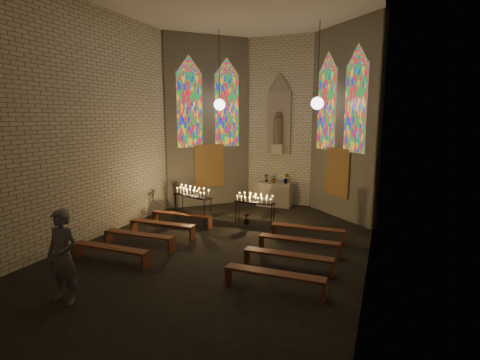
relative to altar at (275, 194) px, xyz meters
name	(u,v)px	position (x,y,z in m)	size (l,w,h in m)	color
floor	(222,247)	(0.00, -5.45, -0.50)	(12.00, 12.00, 0.00)	black
room	(260,117)	(0.00, -2.08, 3.22)	(8.22, 12.43, 7.00)	beige
altar	(275,194)	(0.00, 0.00, 0.00)	(1.40, 0.60, 1.00)	#B7AF95
flower_vase_left	(266,178)	(-0.39, 0.04, 0.68)	(0.19, 0.13, 0.36)	#4C723F
flower_vase_center	(273,179)	(-0.04, -0.09, 0.69)	(0.34, 0.29, 0.38)	#4C723F
flower_vase_right	(286,178)	(0.49, 0.00, 0.72)	(0.24, 0.19, 0.43)	#4C723F
aisle_flower_pot	(246,219)	(-0.16, -2.97, -0.30)	(0.22, 0.22, 0.39)	#4C723F
votive_stand_left	(193,193)	(-2.05, -3.40, 0.54)	(1.69, 0.95, 1.21)	black
votive_stand_right	(255,200)	(0.15, -2.98, 0.39)	(1.43, 0.42, 1.04)	black
pew_left_0	(181,216)	(-2.20, -3.96, -0.15)	(2.22, 0.31, 0.43)	#5C2C1A
pew_right_0	(308,230)	(2.20, -3.96, -0.15)	(2.22, 0.31, 0.43)	#5C2C1A
pew_left_1	(162,225)	(-2.20, -5.16, -0.15)	(2.22, 0.31, 0.43)	#5C2C1A
pew_right_1	(299,242)	(2.20, -5.16, -0.15)	(2.22, 0.31, 0.43)	#5C2C1A
pew_left_2	(139,236)	(-2.20, -6.36, -0.15)	(2.22, 0.31, 0.43)	#5C2C1A
pew_right_2	(288,257)	(2.20, -6.36, -0.15)	(2.22, 0.31, 0.43)	#5C2C1A
pew_left_3	(110,250)	(-2.20, -7.56, -0.15)	(2.22, 0.31, 0.43)	#5C2C1A
pew_right_3	(274,276)	(2.20, -7.56, -0.15)	(2.22, 0.31, 0.43)	#5C2C1A
visitor	(63,256)	(-1.62, -9.57, 0.46)	(0.70, 0.46, 1.93)	#51525C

